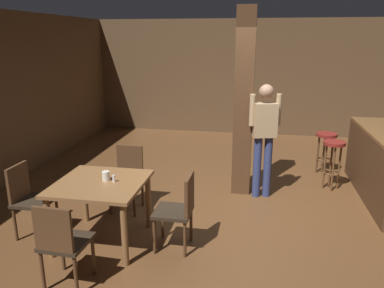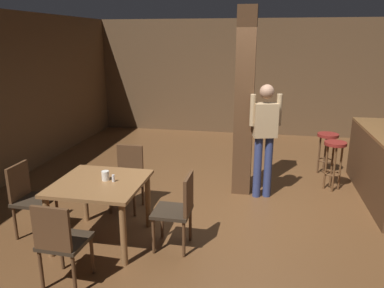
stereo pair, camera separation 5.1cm
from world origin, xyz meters
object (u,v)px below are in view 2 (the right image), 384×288
object	(u,v)px
chair_south	(60,240)
napkin_cup	(105,176)
standing_person	(265,133)
dining_table	(100,191)
chair_east	(179,208)
chair_north	(128,174)
salt_shaker	(113,178)
bar_stool_mid	(327,144)
bar_stool_near	(334,154)
chair_west	(29,196)
bar_counter	(378,166)

from	to	relation	value
chair_south	napkin_cup	world-z (taller)	chair_south
standing_person	dining_table	bearing A→B (deg)	-137.80
chair_east	chair_north	bearing A→B (deg)	135.90
dining_table	napkin_cup	bearing A→B (deg)	43.09
salt_shaker	bar_stool_mid	world-z (taller)	salt_shaker
chair_north	bar_stool_near	xyz separation A→B (m)	(2.97, 1.25, 0.08)
bar_stool_near	dining_table	bearing A→B (deg)	-143.61
chair_west	bar_stool_near	xyz separation A→B (m)	(3.89, 2.19, 0.08)
chair_west	napkin_cup	distance (m)	1.04
chair_west	chair_south	world-z (taller)	same
salt_shaker	bar_counter	xyz separation A→B (m)	(3.38, 1.90, -0.28)
chair_west	bar_counter	xyz separation A→B (m)	(4.48, 1.94, 0.02)
dining_table	chair_south	size ratio (longest dim) A/B	1.13
standing_person	chair_west	bearing A→B (deg)	-148.77
dining_table	chair_east	xyz separation A→B (m)	(0.93, 0.01, -0.13)
standing_person	bar_stool_near	bearing A→B (deg)	24.27
chair_east	salt_shaker	distance (m)	0.83
chair_west	chair_north	size ratio (longest dim) A/B	1.00
chair_east	salt_shaker	bearing A→B (deg)	179.13
chair_north	bar_counter	size ratio (longest dim) A/B	0.40
bar_counter	chair_west	bearing A→B (deg)	-156.61
chair_west	bar_stool_mid	distance (m)	4.87
chair_north	chair_west	bearing A→B (deg)	-134.75
dining_table	salt_shaker	distance (m)	0.23
chair_west	standing_person	size ratio (longest dim) A/B	0.52
salt_shaker	bar_stool_mid	xyz separation A→B (m)	(2.80, 2.89, -0.24)
chair_west	napkin_cup	bearing A→B (deg)	3.50
dining_table	bar_counter	distance (m)	4.03
napkin_cup	standing_person	bearing A→B (deg)	42.17
chair_east	chair_south	size ratio (longest dim) A/B	1.00
chair_south	chair_east	bearing A→B (deg)	43.50
dining_table	standing_person	world-z (taller)	standing_person
chair_north	standing_person	bearing A→B (deg)	22.12
salt_shaker	standing_person	world-z (taller)	standing_person
chair_north	standing_person	size ratio (longest dim) A/B	0.52
standing_person	bar_stool_mid	bearing A→B (deg)	48.23
chair_west	bar_counter	world-z (taller)	bar_counter
chair_south	standing_person	distance (m)	3.22
napkin_cup	bar_stool_near	world-z (taller)	napkin_cup
napkin_cup	standing_person	distance (m)	2.44
chair_north	bar_stool_near	bearing A→B (deg)	22.92
napkin_cup	bar_counter	xyz separation A→B (m)	(3.49, 1.88, -0.29)
salt_shaker	bar_stool_mid	bearing A→B (deg)	45.97
chair_east	bar_stool_near	size ratio (longest dim) A/B	1.13
chair_east	chair_south	xyz separation A→B (m)	(-0.95, -0.90, 0.00)
chair_north	salt_shaker	bearing A→B (deg)	-79.25
salt_shaker	chair_south	bearing A→B (deg)	-101.00
dining_table	chair_north	world-z (taller)	chair_north
chair_north	chair_east	bearing A→B (deg)	-44.10
chair_south	bar_counter	world-z (taller)	bar_counter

